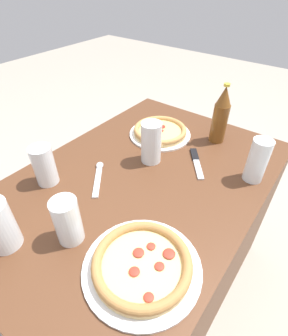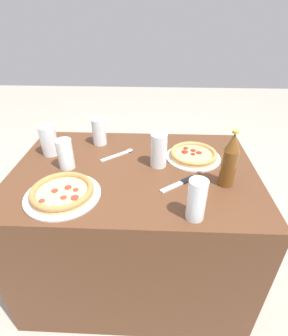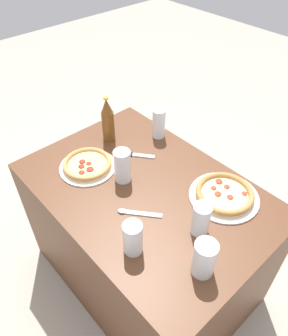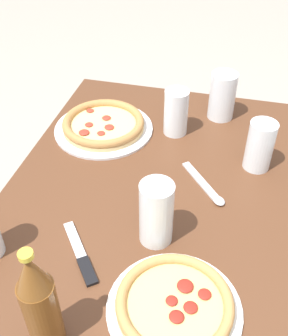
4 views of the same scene
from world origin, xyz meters
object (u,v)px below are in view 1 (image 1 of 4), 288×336
object	(u,v)px
pizza_salami	(160,131)
glass_iced_tea	(151,144)
glass_mango_juice	(257,162)
knife	(196,162)
glass_lemonade	(45,167)
spoon	(98,175)
glass_red_wine	(0,228)
glass_water	(68,223)
beer_bottle	(221,115)
pizza_margherita	(142,264)

from	to	relation	value
pizza_salami	glass_iced_tea	xyz separation A→B (m)	(0.17, 0.08, 0.05)
glass_mango_juice	knife	size ratio (longest dim) A/B	0.99
glass_lemonade	spoon	distance (m)	0.18
knife	spoon	world-z (taller)	spoon
glass_mango_juice	glass_red_wine	world-z (taller)	glass_mango_juice
glass_water	beer_bottle	distance (m)	0.71
glass_lemonade	glass_iced_tea	world-z (taller)	glass_iced_tea
beer_bottle	knife	distance (m)	0.22
pizza_salami	knife	bearing A→B (deg)	70.29
glass_water	glass_iced_tea	xyz separation A→B (m)	(-0.42, -0.04, 0.01)
pizza_salami	glass_lemonade	bearing A→B (deg)	-15.47
beer_bottle	spoon	distance (m)	0.54
glass_lemonade	glass_mango_juice	world-z (taller)	glass_mango_juice
pizza_salami	knife	xyz separation A→B (m)	(0.08, 0.22, -0.01)
glass_red_wine	glass_iced_tea	bearing A→B (deg)	170.76
pizza_margherita	glass_iced_tea	xyz separation A→B (m)	(-0.38, -0.25, 0.05)
pizza_margherita	beer_bottle	bearing A→B (deg)	-170.50
glass_mango_juice	knife	bearing A→B (deg)	-79.65
knife	beer_bottle	bearing A→B (deg)	-177.31
pizza_salami	beer_bottle	xyz separation A→B (m)	(-0.11, 0.21, 0.10)
glass_lemonade	glass_red_wine	distance (m)	0.26
glass_water	knife	size ratio (longest dim) A/B	0.88
glass_water	pizza_margherita	bearing A→B (deg)	101.68
glass_water	glass_iced_tea	bearing A→B (deg)	-174.92
pizza_salami	glass_water	world-z (taller)	glass_water
glass_iced_tea	spoon	bearing A→B (deg)	-26.24
glass_lemonade	beer_bottle	xyz separation A→B (m)	(-0.59, 0.35, 0.05)
pizza_margherita	glass_lemonade	distance (m)	0.46
glass_water	pizza_salami	bearing A→B (deg)	-169.18
glass_mango_juice	beer_bottle	bearing A→B (deg)	-126.41
glass_lemonade	spoon	world-z (taller)	glass_lemonade
pizza_salami	glass_lemonade	world-z (taller)	glass_lemonade
glass_red_wine	beer_bottle	bearing A→B (deg)	164.63
glass_iced_tea	beer_bottle	distance (m)	0.32
glass_mango_juice	spoon	bearing A→B (deg)	-54.20
glass_iced_tea	knife	bearing A→B (deg)	121.93
pizza_salami	glass_water	distance (m)	0.60
beer_bottle	pizza_salami	bearing A→B (deg)	-62.70
pizza_margherita	glass_red_wine	bearing A→B (deg)	-64.20
pizza_salami	glass_mango_juice	xyz separation A→B (m)	(0.04, 0.42, 0.06)
glass_mango_juice	spoon	distance (m)	0.55
pizza_salami	beer_bottle	size ratio (longest dim) A/B	1.08
pizza_margherita	beer_bottle	size ratio (longest dim) A/B	1.21
glass_lemonade	glass_mango_juice	distance (m)	0.71
glass_iced_tea	beer_bottle	world-z (taller)	beer_bottle
pizza_margherita	glass_mango_juice	distance (m)	0.52
pizza_salami	glass_lemonade	size ratio (longest dim) A/B	1.89
pizza_salami	glass_water	bearing A→B (deg)	10.82
glass_water	glass_mango_juice	size ratio (longest dim) A/B	0.89
pizza_salami	glass_iced_tea	bearing A→B (deg)	23.86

